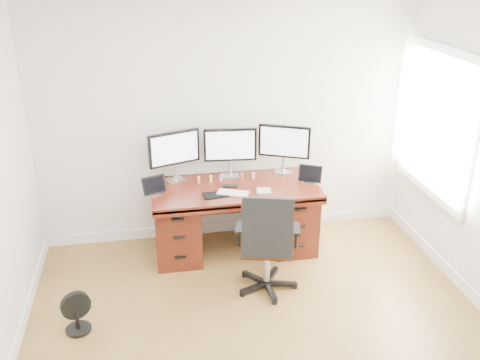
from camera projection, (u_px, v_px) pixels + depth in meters
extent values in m
cube|color=white|center=(227.00, 117.00, 5.61)|extent=(4.00, 0.10, 2.70)
cube|color=white|center=(437.00, 124.00, 5.24)|extent=(0.04, 1.30, 1.50)
cube|color=white|center=(436.00, 124.00, 5.23)|extent=(0.01, 1.15, 1.35)
cube|color=#4A190E|center=(235.00, 189.00, 5.45)|extent=(1.70, 0.80, 0.05)
cube|color=#4A190E|center=(177.00, 225.00, 5.53)|extent=(0.45, 0.70, 0.70)
cube|color=#4A190E|center=(290.00, 215.00, 5.73)|extent=(0.45, 0.70, 0.70)
cube|color=#361109|center=(230.00, 196.00, 5.81)|extent=(0.74, 0.03, 0.40)
cylinder|color=black|center=(266.00, 284.00, 5.10)|extent=(0.67, 0.67, 0.08)
cylinder|color=silver|center=(267.00, 263.00, 5.00)|extent=(0.06, 0.06, 0.39)
cube|color=#3D1F12|center=(267.00, 245.00, 4.93)|extent=(0.57, 0.55, 0.07)
cube|color=black|center=(267.00, 228.00, 4.61)|extent=(0.45, 0.16, 0.54)
cube|color=black|center=(239.00, 227.00, 4.87)|extent=(0.12, 0.24, 0.03)
cube|color=black|center=(297.00, 229.00, 4.84)|extent=(0.12, 0.24, 0.03)
cylinder|color=black|center=(79.00, 329.00, 4.53)|extent=(0.21, 0.21, 0.03)
cylinder|color=black|center=(77.00, 319.00, 4.49)|extent=(0.04, 0.04, 0.18)
cylinder|color=black|center=(75.00, 307.00, 4.44)|extent=(0.25, 0.14, 0.25)
cube|color=silver|center=(176.00, 180.00, 5.59)|extent=(0.22, 0.19, 0.01)
cylinder|color=silver|center=(175.00, 172.00, 5.55)|extent=(0.04, 0.04, 0.18)
cube|color=black|center=(174.00, 148.00, 5.45)|extent=(0.53, 0.21, 0.35)
cube|color=white|center=(175.00, 149.00, 5.43)|extent=(0.47, 0.17, 0.30)
cube|color=silver|center=(230.00, 176.00, 5.68)|extent=(0.19, 0.16, 0.01)
cylinder|color=silver|center=(230.00, 168.00, 5.65)|extent=(0.04, 0.04, 0.18)
cube|color=black|center=(230.00, 145.00, 5.54)|extent=(0.55, 0.08, 0.35)
cube|color=white|center=(230.00, 145.00, 5.52)|extent=(0.50, 0.05, 0.30)
cube|color=silver|center=(283.00, 172.00, 5.78)|extent=(0.22, 0.20, 0.01)
cylinder|color=silver|center=(283.00, 165.00, 5.74)|extent=(0.04, 0.04, 0.18)
cube|color=black|center=(284.00, 141.00, 5.64)|extent=(0.51, 0.26, 0.35)
cube|color=white|center=(284.00, 142.00, 5.62)|extent=(0.46, 0.21, 0.30)
cube|color=silver|center=(155.00, 194.00, 5.26)|extent=(0.12, 0.11, 0.01)
cube|color=black|center=(154.00, 185.00, 5.22)|extent=(0.25, 0.15, 0.17)
cube|color=silver|center=(310.00, 182.00, 5.52)|extent=(0.13, 0.12, 0.01)
cube|color=black|center=(311.00, 174.00, 5.49)|extent=(0.24, 0.17, 0.17)
cube|color=white|center=(233.00, 193.00, 5.28)|extent=(0.33, 0.24, 0.01)
cube|color=silver|center=(264.00, 191.00, 5.33)|extent=(0.16, 0.16, 0.01)
cube|color=black|center=(216.00, 195.00, 5.25)|extent=(0.27, 0.19, 0.01)
cube|color=black|center=(230.00, 186.00, 5.44)|extent=(0.16, 0.10, 0.01)
cylinder|color=#EC6D48|center=(199.00, 181.00, 5.51)|extent=(0.03, 0.03, 0.05)
sphere|color=#EC6D48|center=(199.00, 177.00, 5.49)|extent=(0.03, 0.03, 0.03)
cylinder|color=#D5B966|center=(211.00, 180.00, 5.53)|extent=(0.03, 0.03, 0.05)
sphere|color=#D5B966|center=(211.00, 176.00, 5.51)|extent=(0.03, 0.03, 0.03)
cylinder|color=#A362D5|center=(221.00, 179.00, 5.55)|extent=(0.03, 0.03, 0.05)
sphere|color=#A362D5|center=(221.00, 176.00, 5.53)|extent=(0.03, 0.03, 0.03)
cylinder|color=brown|center=(242.00, 178.00, 5.58)|extent=(0.03, 0.03, 0.05)
sphere|color=brown|center=(242.00, 174.00, 5.57)|extent=(0.03, 0.03, 0.03)
cylinder|color=pink|center=(253.00, 177.00, 5.60)|extent=(0.03, 0.03, 0.05)
sphere|color=pink|center=(253.00, 173.00, 5.59)|extent=(0.03, 0.03, 0.03)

